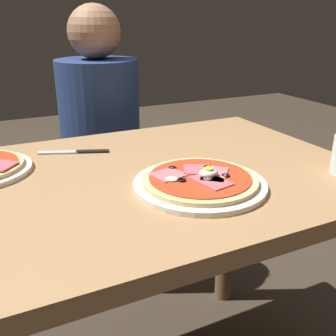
{
  "coord_description": "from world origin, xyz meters",
  "views": [
    {
      "loc": [
        -0.29,
        -0.81,
        1.13
      ],
      "look_at": [
        0.07,
        -0.07,
        0.81
      ],
      "focal_mm": 41.34,
      "sensor_mm": 36.0,
      "label": 1
    }
  ],
  "objects_px": {
    "knife": "(79,152)",
    "pizza_foreground": "(200,182)",
    "diner_person": "(103,162)",
    "dining_table": "(131,224)"
  },
  "relations": [
    {
      "from": "knife",
      "to": "pizza_foreground",
      "type": "bearing_deg",
      "value": -61.63
    },
    {
      "from": "pizza_foreground",
      "to": "knife",
      "type": "distance_m",
      "value": 0.4
    },
    {
      "from": "diner_person",
      "to": "dining_table",
      "type": "bearing_deg",
      "value": 79.54
    },
    {
      "from": "dining_table",
      "to": "knife",
      "type": "distance_m",
      "value": 0.27
    },
    {
      "from": "dining_table",
      "to": "pizza_foreground",
      "type": "distance_m",
      "value": 0.23
    },
    {
      "from": "diner_person",
      "to": "knife",
      "type": "bearing_deg",
      "value": 67.16
    },
    {
      "from": "knife",
      "to": "diner_person",
      "type": "height_order",
      "value": "diner_person"
    },
    {
      "from": "pizza_foreground",
      "to": "dining_table",
      "type": "bearing_deg",
      "value": 132.43
    },
    {
      "from": "dining_table",
      "to": "pizza_foreground",
      "type": "bearing_deg",
      "value": -47.57
    },
    {
      "from": "pizza_foreground",
      "to": "diner_person",
      "type": "distance_m",
      "value": 0.85
    }
  ]
}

